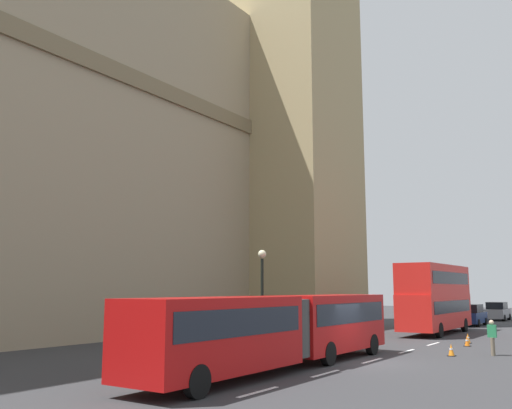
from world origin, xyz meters
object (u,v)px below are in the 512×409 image
street_lamp (262,291)px  pedestrian_near_cones (492,336)px  articulated_bus (281,325)px  traffic_cone_east (468,338)px  sedan_lead (471,315)px  traffic_cone_west (451,350)px  double_decker_bus (435,296)px  sedan_trailing (498,311)px  traffic_cone_middle (467,341)px

street_lamp → pedestrian_near_cones: 11.60m
articulated_bus → traffic_cone_east: size_ratio=27.86×
sedan_lead → traffic_cone_west: bearing=-169.2°
traffic_cone_east → double_decker_bus: bearing=30.6°
sedan_lead → street_lamp: street_lamp is taller
double_decker_bus → traffic_cone_west: double_decker_bus is taller
sedan_lead → traffic_cone_west: 24.17m
traffic_cone_east → articulated_bus: bearing=166.9°
sedan_trailing → street_lamp: bearing=172.7°
articulated_bus → pedestrian_near_cones: bearing=-32.3°
articulated_bus → street_lamp: size_ratio=3.07×
double_decker_bus → sedan_lead: 10.81m
pedestrian_near_cones → sedan_lead: bearing=15.3°
traffic_cone_west → traffic_cone_east: 7.07m
pedestrian_near_cones → traffic_cone_middle: bearing=28.9°
articulated_bus → street_lamp: (5.47, 4.51, 1.31)m
traffic_cone_west → pedestrian_near_cones: bearing=-51.0°
pedestrian_near_cones → traffic_cone_east: bearing=23.8°
traffic_cone_middle → traffic_cone_east: (1.84, 0.39, 0.00)m
double_decker_bus → pedestrian_near_cones: 13.37m
sedan_trailing → traffic_cone_west: bearing=-172.8°
traffic_cone_west → traffic_cone_east: same height
articulated_bus → traffic_cone_east: bearing=-13.1°
traffic_cone_east → traffic_cone_middle: bearing=-168.0°
sedan_trailing → pedestrian_near_cones: 33.07m
double_decker_bus → sedan_lead: (10.66, 0.04, -1.80)m
sedan_lead → pedestrian_near_cones: size_ratio=2.60×
sedan_lead → street_lamp: 27.07m
double_decker_bus → sedan_lead: size_ratio=2.33×
double_decker_bus → pedestrian_near_cones: double_decker_bus is taller
double_decker_bus → pedestrian_near_cones: (-11.76, -6.10, -1.80)m
traffic_cone_west → street_lamp: bearing=107.7°
double_decker_bus → pedestrian_near_cones: bearing=-152.6°
double_decker_bus → traffic_cone_west: bearing=-161.1°
sedan_trailing → pedestrian_near_cones: (-32.54, -5.90, -0.00)m
sedan_lead → traffic_cone_east: (-16.72, -3.63, -0.63)m
sedan_lead → traffic_cone_west: (-23.74, -4.51, -0.63)m
articulated_bus → traffic_cone_middle: (13.52, -3.97, -1.46)m
articulated_bus → double_decker_bus: 21.44m
sedan_lead → traffic_cone_middle: size_ratio=7.59×
traffic_cone_west → traffic_cone_middle: 5.20m
traffic_cone_west → traffic_cone_middle: same height
traffic_cone_west → pedestrian_near_cones: (1.32, -1.63, 0.63)m
double_decker_bus → sedan_trailing: (20.78, -0.21, -1.80)m
sedan_lead → traffic_cone_west: sedan_lead is taller
articulated_bus → street_lamp: 7.21m
articulated_bus → sedan_trailing: size_ratio=3.67×
sedan_lead → traffic_cone_west: size_ratio=7.59×
sedan_trailing → pedestrian_near_cones: bearing=-169.7°
double_decker_bus → sedan_trailing: double_decker_bus is taller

